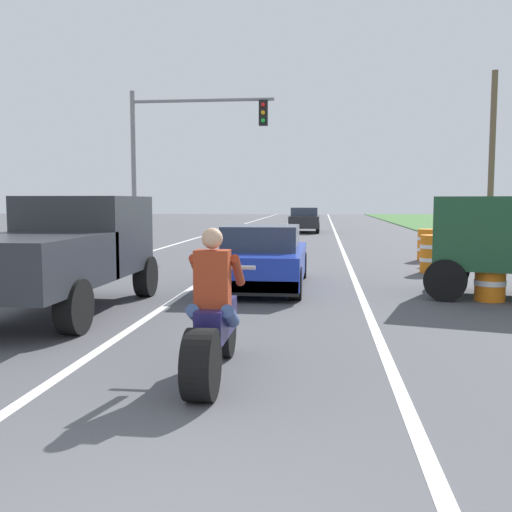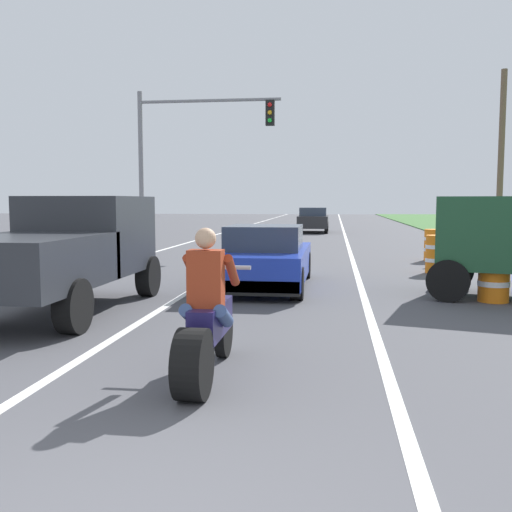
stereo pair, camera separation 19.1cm
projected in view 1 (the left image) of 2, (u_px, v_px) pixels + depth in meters
The scene contains 12 objects.
lane_stripe_left_solid at pixel (161, 248), 23.15m from camera, with size 0.14×120.00×0.01m, color white.
lane_stripe_right_solid at pixel (342, 250), 22.33m from camera, with size 0.14×120.00×0.01m, color white.
lane_stripe_centre_dashed at pixel (250, 249), 22.74m from camera, with size 0.14×120.00×0.01m, color white.
motorcycle_with_rider at pixel (213, 326), 6.04m from camera, with size 0.70×2.21×1.62m.
sports_car_blue at pixel (262, 259), 12.64m from camera, with size 1.84×4.30×1.37m.
pickup_truck_left_lane_dark_grey at pixel (64, 248), 9.80m from camera, with size 2.02×4.80×1.98m.
traffic_light_mast_near at pixel (178, 143), 21.58m from camera, with size 5.43×0.34×6.00m.
utility_pole_roadside at pixel (492, 160), 23.30m from camera, with size 0.24×0.24×7.08m, color brown.
construction_barrel_nearest at pixel (490, 275), 10.94m from camera, with size 0.58×0.58×1.00m.
construction_barrel_mid at pixel (431, 254), 15.24m from camera, with size 0.58×0.58×1.00m.
construction_barrel_far at pixel (426, 245), 18.45m from camera, with size 0.58×0.58×1.00m.
distant_car_far_ahead at pixel (305, 220), 34.87m from camera, with size 1.80×4.00×1.50m.
Camera 1 is at (1.01, -2.49, 1.90)m, focal length 40.49 mm.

